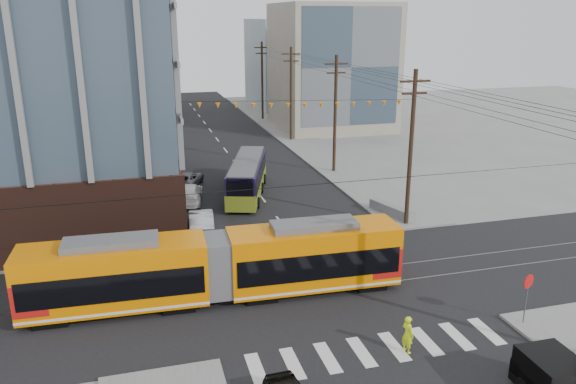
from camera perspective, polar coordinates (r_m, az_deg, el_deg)
name	(u,v)px	position (r m, az deg, el deg)	size (l,w,h in m)	color
ground	(353,317)	(28.80, 6.61, -12.46)	(160.00, 160.00, 0.00)	slate
bg_bldg_nw_near	(67,62)	(75.55, -21.58, 12.17)	(18.00, 16.00, 18.00)	#8C99A5
bg_bldg_ne_near	(331,67)	(75.83, 4.41, 12.56)	(14.00, 14.00, 16.00)	gray
bg_bldg_nw_far	(98,46)	(95.21, -18.72, 13.90)	(16.00, 18.00, 20.00)	gray
bg_bldg_ne_far	(301,63)	(95.45, 1.37, 12.97)	(16.00, 16.00, 14.00)	#8C99A5
utility_pole_far	(262,81)	(81.59, -2.64, 11.16)	(0.30, 0.30, 11.00)	black
streetcar	(218,266)	(29.62, -7.14, -7.52)	(19.51, 2.74, 3.76)	orange
city_bus	(247,177)	(46.93, -4.15, 1.55)	(2.34, 10.80, 3.06)	black
parked_car_silver	(201,221)	(39.32, -8.81, -2.94)	(1.63, 4.67, 1.54)	#B6B7BC
parked_car_white	(188,193)	(45.69, -10.09, -0.13)	(2.11, 5.19, 1.51)	silver
parked_car_grey	(187,179)	(50.05, -10.21, 1.27)	(2.13, 4.63, 1.29)	#4C4D55
pedestrian	(408,334)	(26.08, 12.06, -13.96)	(0.64, 0.42, 1.76)	#E0FF17
stop_sign	(526,302)	(29.58, 23.01, -10.22)	(0.77, 0.77, 2.53)	red
jersey_barrier	(391,211)	(42.61, 10.45, -1.90)	(0.96, 4.28, 0.86)	slate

